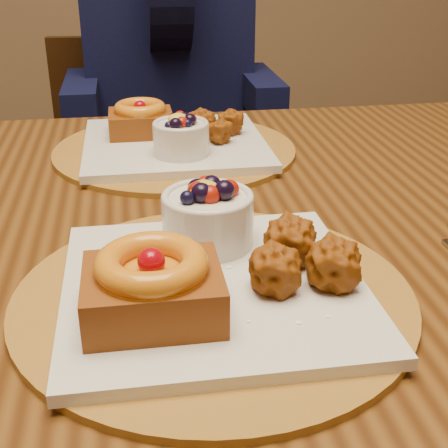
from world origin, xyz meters
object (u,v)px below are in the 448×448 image
(dining_table, at_px, (191,261))
(diner, at_px, (167,33))
(chair_far, at_px, (132,192))
(place_setting_far, at_px, (173,140))
(place_setting_near, at_px, (209,272))

(dining_table, distance_m, diner, 0.85)
(dining_table, height_order, chair_far, chair_far)
(dining_table, height_order, place_setting_far, place_setting_far)
(place_setting_near, relative_size, diner, 0.48)
(dining_table, relative_size, chair_far, 1.92)
(place_setting_near, bearing_deg, dining_table, 89.11)
(chair_far, distance_m, diner, 0.41)
(dining_table, xyz_separation_m, diner, (0.04, 0.83, 0.17))
(dining_table, bearing_deg, place_setting_near, -90.89)
(diner, bearing_deg, place_setting_near, -93.81)
(place_setting_far, bearing_deg, place_setting_near, -90.16)
(place_setting_near, bearing_deg, place_setting_far, 89.84)
(place_setting_near, bearing_deg, chair_far, 94.05)
(chair_far, bearing_deg, diner, 29.94)
(chair_far, height_order, diner, diner)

